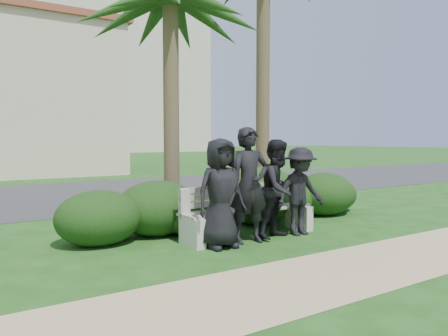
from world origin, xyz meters
The scene contains 17 objects.
ground centered at (0.00, 0.00, 0.00)m, with size 160.00×160.00×0.00m, color #194413.
footpath centered at (0.00, -1.80, 0.00)m, with size 30.00×1.60×0.01m, color tan.
asphalt_street centered at (0.00, 8.00, 0.00)m, with size 160.00×8.00×0.01m, color #2D2D30.
stucco_bldg_right centered at (-1.00, 18.00, 3.66)m, with size 8.40×8.40×7.30m.
hotel_tower centered at (14.00, 55.00, 13.41)m, with size 26.00×18.00×37.30m.
park_bench centered at (-0.06, 0.46, 0.39)m, with size 2.50×0.64×0.87m.
man_a centered at (-0.88, 0.08, 0.85)m, with size 0.83×0.54×1.69m, color black.
man_b centered at (-0.31, 0.11, 0.94)m, with size 0.68×0.45×1.87m, color black.
man_c centered at (0.31, 0.11, 0.84)m, with size 0.81×0.63×1.67m, color black.
man_d centered at (0.78, 0.09, 0.77)m, with size 0.99×0.57×1.54m, color black.
hedge_a centered at (-2.39, 1.32, 0.45)m, with size 1.38×1.14×0.90m, color #14340E.
hedge_b centered at (-1.30, 1.48, 0.49)m, with size 1.51×1.25×0.98m, color #14340E.
hedge_c centered at (-0.78, 1.14, 0.37)m, with size 1.13×0.93×0.74m, color #14340E.
hedge_d centered at (0.87, 1.35, 0.58)m, with size 1.78×1.47×1.16m, color #14340E.
hedge_e centered at (1.86, 1.55, 0.41)m, with size 1.26×1.04×0.82m, color #14340E.
hedge_f centered at (2.67, 1.33, 0.48)m, with size 1.48×1.22×0.97m, color #14340E.
hedge_extra centered at (3.14, 1.55, 0.41)m, with size 1.26×1.04×0.82m, color #14340E.
Camera 1 is at (-4.47, -5.53, 1.68)m, focal length 35.00 mm.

